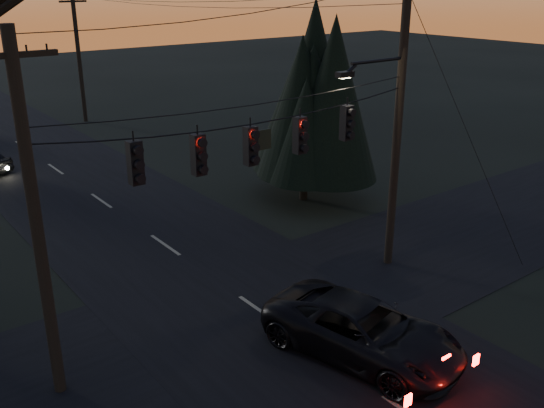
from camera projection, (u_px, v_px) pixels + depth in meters
main_road at (120, 214)px, 25.46m from camera, size 8.00×120.00×0.02m
cross_road at (261, 312)px, 18.01m from camera, size 60.00×7.00×0.02m
utility_pole_right at (388, 262)px, 21.13m from camera, size 5.00×0.30×10.00m
utility_pole_left at (61, 390)px, 14.61m from camera, size 1.80×0.30×8.50m
utility_pole_far_r at (86, 121)px, 41.99m from camera, size 1.80×0.30×8.50m
span_signal_assembly at (252, 143)px, 16.05m from camera, size 11.50×0.44×1.62m
evergreen_right at (305, 98)px, 25.61m from camera, size 4.61×4.61×7.91m
suv_near at (363, 331)px, 15.69m from camera, size 3.65×5.76×1.48m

